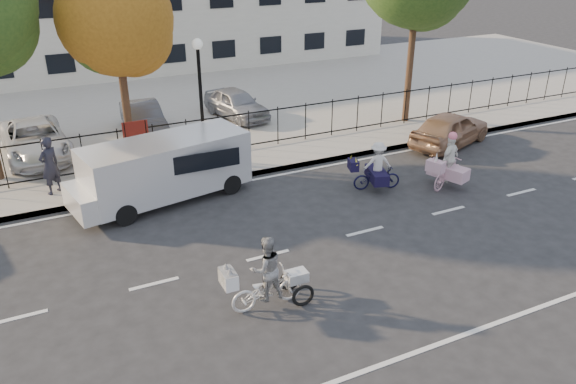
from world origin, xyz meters
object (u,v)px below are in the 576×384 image
white_van (163,168)px  bull_bike (376,171)px  unicorn_bike (448,167)px  gold_sedan (450,129)px  lot_car_d (236,103)px  lot_car_c (144,119)px  zebra_trike (267,280)px  pedestrian (50,165)px  lamppost (200,79)px  lot_car_b (35,140)px

white_van → bull_bike: bearing=-30.1°
unicorn_bike → gold_sedan: bearing=-61.5°
bull_bike → lot_car_d: 8.92m
white_van → lot_car_c: size_ratio=1.52×
zebra_trike → lot_car_d: zebra_trike is taller
zebra_trike → lot_car_c: bearing=0.7°
gold_sedan → lot_car_d: bearing=23.8°
gold_sedan → pedestrian: (-14.47, 1.69, 0.40)m
white_van → lamppost: bearing=37.5°
zebra_trike → bull_bike: zebra_trike is taller
lamppost → lot_car_d: (2.86, 4.29, -2.32)m
bull_bike → lot_car_d: (-1.51, 8.79, 0.14)m
zebra_trike → gold_sedan: size_ratio=0.51×
unicorn_bike → lot_car_d: unicorn_bike is taller
lamppost → pedestrian: (-5.19, -0.61, -2.02)m
white_van → lot_car_d: (4.89, 6.59, -0.30)m
pedestrian → lot_car_d: 9.43m
zebra_trike → lot_car_b: 12.47m
gold_sedan → pedestrian: pedestrian is taller
gold_sedan → lot_car_d: (-6.42, 6.59, 0.10)m
unicorn_bike → gold_sedan: (2.71, 3.10, -0.02)m
lamppost → lot_car_d: 5.66m
lamppost → unicorn_bike: lamppost is taller
zebra_trike → unicorn_bike: unicorn_bike is taller
lamppost → zebra_trike: 9.20m
unicorn_bike → lot_car_c: bearing=20.0°
white_van → gold_sedan: (11.31, 0.00, -0.40)m
gold_sedan → lot_car_d: lot_car_d is taller
pedestrian → lot_car_b: size_ratio=0.41×
lot_car_c → lamppost: bearing=-70.3°
lot_car_c → lot_car_d: size_ratio=1.02×
pedestrian → unicorn_bike: bearing=122.6°
unicorn_bike → white_van: white_van is taller
gold_sedan → pedestrian: bearing=62.9°
gold_sedan → lot_car_b: 15.66m
lot_car_d → zebra_trike: bearing=-119.4°
lot_car_d → pedestrian: bearing=-160.0°
gold_sedan → lot_car_c: lot_car_c is taller
white_van → lot_car_c: bearing=72.2°
bull_bike → pedestrian: bearing=84.6°
gold_sedan → white_van: bearing=69.6°
lot_car_b → unicorn_bike: bearing=-39.2°
white_van → gold_sedan: white_van is taller
zebra_trike → lot_car_b: bearing=20.1°
gold_sedan → lot_car_c: size_ratio=1.05×
bull_bike → lot_car_b: bearing=69.3°
gold_sedan → pedestrian: 14.57m
zebra_trike → lot_car_d: size_ratio=0.55×
zebra_trike → pedestrian: (-3.81, 8.15, 0.41)m
lamppost → lot_car_d: size_ratio=1.16×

